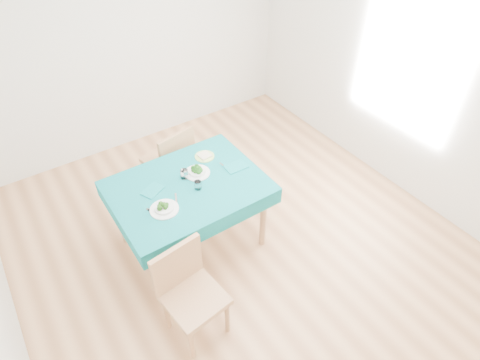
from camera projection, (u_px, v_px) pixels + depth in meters
room_shell at (240, 132)px, 3.09m from camera, size 4.02×4.52×2.73m
table at (191, 215)px, 3.75m from camera, size 1.32×1.00×0.76m
chair_near at (194, 291)px, 2.96m from camera, size 0.48×0.51×1.06m
chair_far at (166, 151)px, 4.23m from camera, size 0.53×0.56×1.10m
bowl_near at (164, 207)px, 3.25m from camera, size 0.24×0.24×0.07m
bowl_far at (197, 170)px, 3.60m from camera, size 0.23×0.23×0.07m
fork_near at (155, 214)px, 3.24m from camera, size 0.06×0.17×0.00m
knife_near at (176, 202)px, 3.34m from camera, size 0.10×0.20×0.00m
fork_far at (193, 175)px, 3.60m from camera, size 0.07×0.17×0.00m
knife_far at (227, 168)px, 3.68m from camera, size 0.04×0.20×0.00m
napkin_near at (153, 190)px, 3.44m from camera, size 0.22×0.20×0.01m
napkin_far at (236, 167)px, 3.69m from camera, size 0.20×0.15×0.01m
tumbler_center at (184, 174)px, 3.55m from camera, size 0.07×0.07×0.09m
tumbler_side at (198, 185)px, 3.44m from camera, size 0.06×0.06×0.08m
side_plate at (205, 156)px, 3.80m from camera, size 0.19×0.19×0.01m
bread_slice at (205, 155)px, 3.79m from camera, size 0.12×0.12×0.02m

